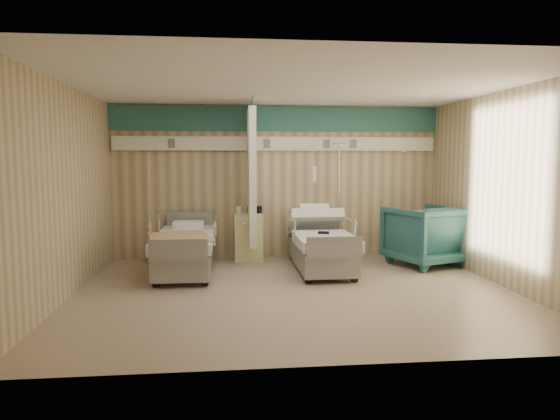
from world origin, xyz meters
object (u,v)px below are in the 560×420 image
object	(u,v)px
iv_stand_right	(338,235)
bedside_cabinet	(249,237)
visitor_armchair	(425,235)
iv_stand_left	(151,240)
bed_left	(185,254)
bed_right	(321,251)

from	to	relation	value
iv_stand_right	bedside_cabinet	bearing A→B (deg)	-179.03
visitor_armchair	iv_stand_right	world-z (taller)	iv_stand_right
bedside_cabinet	iv_stand_right	xyz separation A→B (m)	(1.65, 0.03, 0.01)
bedside_cabinet	iv_stand_left	xyz separation A→B (m)	(-1.73, 0.03, -0.03)
bedside_cabinet	iv_stand_right	size ratio (longest dim) A/B	0.40
bed_left	iv_stand_right	size ratio (longest dim) A/B	1.01
bed_left	visitor_armchair	size ratio (longest dim) A/B	1.90
bed_left	iv_stand_left	bearing A→B (deg)	126.19
bed_right	iv_stand_right	xyz separation A→B (m)	(0.50, 0.93, 0.12)
bed_left	bedside_cabinet	bearing A→B (deg)	40.60
visitor_armchair	iv_stand_left	world-z (taller)	iv_stand_left
bed_right	bed_left	world-z (taller)	same
iv_stand_left	bed_right	bearing A→B (deg)	-17.94
bedside_cabinet	iv_stand_left	distance (m)	1.73
bed_right	bedside_cabinet	size ratio (longest dim) A/B	2.54
bed_right	iv_stand_left	xyz separation A→B (m)	(-2.88, 0.93, 0.08)
bedside_cabinet	iv_stand_right	distance (m)	1.65
bedside_cabinet	iv_stand_left	size ratio (longest dim) A/B	0.44
iv_stand_right	iv_stand_left	size ratio (longest dim) A/B	1.09
bed_left	iv_stand_left	world-z (taller)	iv_stand_left
bed_right	bedside_cabinet	bearing A→B (deg)	141.95
bedside_cabinet	bed_left	bearing A→B (deg)	-139.40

